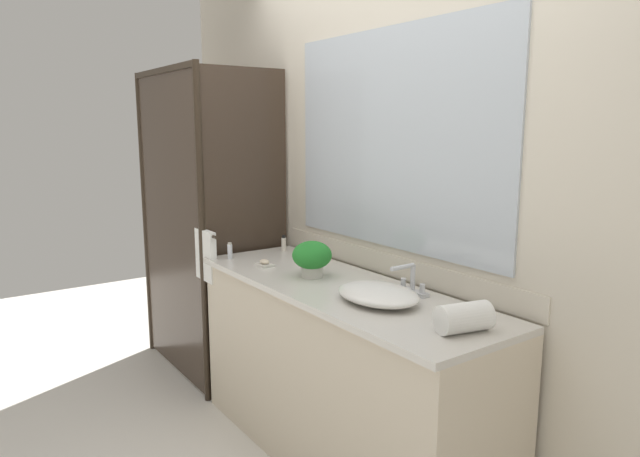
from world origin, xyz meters
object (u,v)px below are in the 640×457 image
at_px(amenity_bottle_conditioner, 284,244).
at_px(amenity_bottle_body_wash, 230,251).
at_px(faucet, 411,284).
at_px(rolled_towel_near_edge, 463,318).
at_px(potted_plant, 312,257).
at_px(sink_basin, 378,294).
at_px(soap_dish, 265,263).

height_order(amenity_bottle_conditioner, amenity_bottle_body_wash, amenity_bottle_conditioner).
xyz_separation_m(faucet, rolled_towel_near_edge, (0.46, -0.18, 0.01)).
distance_m(potted_plant, amenity_bottle_body_wash, 0.62).
xyz_separation_m(sink_basin, amenity_bottle_body_wash, (-1.09, -0.16, 0.01)).
relative_size(sink_basin, amenity_bottle_conditioner, 4.18).
xyz_separation_m(sink_basin, faucet, (0.00, 0.19, 0.01)).
bearing_deg(soap_dish, rolled_towel_near_edge, 4.31).
bearing_deg(potted_plant, rolled_towel_near_edge, 0.89).
distance_m(potted_plant, soap_dish, 0.35).
bearing_deg(soap_dish, amenity_bottle_conditioner, 132.63).
bearing_deg(amenity_bottle_body_wash, faucet, 17.84).
relative_size(sink_basin, rolled_towel_near_edge, 2.02).
distance_m(sink_basin, amenity_bottle_conditioner, 1.10).
distance_m(faucet, potted_plant, 0.54).
relative_size(sink_basin, faucet, 2.38).
xyz_separation_m(faucet, soap_dish, (-0.83, -0.28, -0.03)).
relative_size(faucet, potted_plant, 0.86).
xyz_separation_m(soap_dish, amenity_bottle_body_wash, (-0.26, -0.07, 0.03)).
xyz_separation_m(potted_plant, amenity_bottle_conditioner, (-0.59, 0.20, -0.06)).
bearing_deg(rolled_towel_near_edge, potted_plant, -179.11).
bearing_deg(faucet, rolled_towel_near_edge, -21.61).
bearing_deg(amenity_bottle_conditioner, amenity_bottle_body_wash, -91.01).
bearing_deg(amenity_bottle_conditioner, sink_basin, -10.17).
height_order(soap_dish, amenity_bottle_conditioner, amenity_bottle_conditioner).
bearing_deg(potted_plant, sink_basin, 0.34).
height_order(potted_plant, soap_dish, potted_plant).
bearing_deg(amenity_bottle_conditioner, faucet, -0.11).
relative_size(faucet, soap_dish, 1.70).
relative_size(faucet, amenity_bottle_body_wash, 1.83).
xyz_separation_m(soap_dish, amenity_bottle_conditioner, (-0.26, 0.28, 0.03)).
bearing_deg(faucet, sink_basin, -90.00).
bearing_deg(potted_plant, soap_dish, -166.13).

